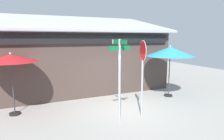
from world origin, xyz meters
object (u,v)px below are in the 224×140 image
Objects in this scene: patio_umbrella_crimson_left at (11,59)px; patio_umbrella_teal_center at (170,52)px; stop_sign at (143,63)px; street_sign_post at (119,72)px.

patio_umbrella_teal_center is at bearing -3.80° from patio_umbrella_crimson_left.
stop_sign reaches higher than patio_umbrella_teal_center.
patio_umbrella_teal_center is at bearing 25.63° from street_sign_post.
patio_umbrella_crimson_left is 7.52m from patio_umbrella_teal_center.
stop_sign is 5.19m from patio_umbrella_crimson_left.
patio_umbrella_crimson_left is at bearing 146.80° from street_sign_post.
patio_umbrella_crimson_left is (-3.61, 2.36, 0.42)m from street_sign_post.
street_sign_post is 1.20× the size of patio_umbrella_crimson_left.
stop_sign is at bearing -25.36° from patio_umbrella_crimson_left.
street_sign_post is at bearing -33.20° from patio_umbrella_crimson_left.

